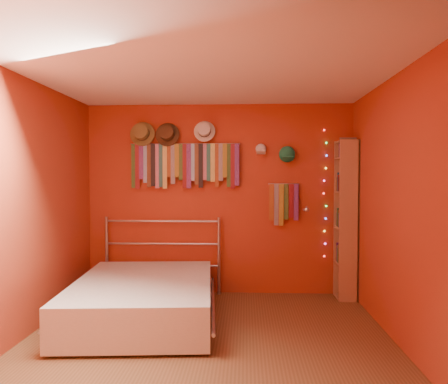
% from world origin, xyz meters
% --- Properties ---
extents(ground, '(3.50, 3.50, 0.00)m').
position_xyz_m(ground, '(0.00, 0.00, 0.00)').
color(ground, brown).
rests_on(ground, ground).
extents(back_wall, '(3.50, 0.02, 2.50)m').
position_xyz_m(back_wall, '(0.00, 1.75, 1.25)').
color(back_wall, maroon).
rests_on(back_wall, ground).
extents(right_wall, '(0.02, 3.50, 2.50)m').
position_xyz_m(right_wall, '(1.75, 0.00, 1.25)').
color(right_wall, maroon).
rests_on(right_wall, ground).
extents(left_wall, '(0.02, 3.50, 2.50)m').
position_xyz_m(left_wall, '(-1.75, 0.00, 1.25)').
color(left_wall, maroon).
rests_on(left_wall, ground).
extents(ceiling, '(3.50, 3.50, 0.02)m').
position_xyz_m(ceiling, '(0.00, 0.00, 2.50)').
color(ceiling, white).
rests_on(ceiling, back_wall).
extents(tie_rack, '(1.45, 0.03, 0.60)m').
position_xyz_m(tie_rack, '(-0.45, 1.68, 1.72)').
color(tie_rack, '#ACACB1').
rests_on(tie_rack, back_wall).
extents(small_tie_rack, '(0.40, 0.03, 0.55)m').
position_xyz_m(small_tie_rack, '(0.85, 1.68, 1.22)').
color(small_tie_rack, '#ACACB1').
rests_on(small_tie_rack, back_wall).
extents(fedora_olive, '(0.33, 0.18, 0.32)m').
position_xyz_m(fedora_olive, '(-1.01, 1.65, 2.12)').
color(fedora_olive, brown).
rests_on(fedora_olive, back_wall).
extents(fedora_brown, '(0.32, 0.17, 0.31)m').
position_xyz_m(fedora_brown, '(-0.68, 1.65, 2.11)').
color(fedora_brown, '#422B17').
rests_on(fedora_brown, back_wall).
extents(fedora_white, '(0.28, 0.15, 0.27)m').
position_xyz_m(fedora_white, '(-0.19, 1.66, 2.15)').
color(fedora_white, beige).
rests_on(fedora_white, back_wall).
extents(cap_white, '(0.16, 0.20, 0.16)m').
position_xyz_m(cap_white, '(0.55, 1.70, 1.91)').
color(cap_white, silver).
rests_on(cap_white, back_wall).
extents(cap_green, '(0.20, 0.25, 0.20)m').
position_xyz_m(cap_green, '(0.89, 1.70, 1.84)').
color(cap_green, '#1C8056').
rests_on(cap_green, back_wall).
extents(fairy_lights, '(0.06, 0.02, 1.67)m').
position_xyz_m(fairy_lights, '(1.39, 1.71, 1.33)').
color(fairy_lights, '#FF3333').
rests_on(fairy_lights, back_wall).
extents(reading_lamp, '(0.06, 0.27, 0.08)m').
position_xyz_m(reading_lamp, '(1.12, 1.54, 1.13)').
color(reading_lamp, '#ACACB1').
rests_on(reading_lamp, back_wall).
extents(bookshelf, '(0.25, 0.34, 2.00)m').
position_xyz_m(bookshelf, '(1.66, 1.53, 1.02)').
color(bookshelf, '#A16D49').
rests_on(bookshelf, ground).
extents(bed, '(1.69, 2.15, 1.01)m').
position_xyz_m(bed, '(-0.74, 0.59, 0.23)').
color(bed, '#ACACB1').
rests_on(bed, ground).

